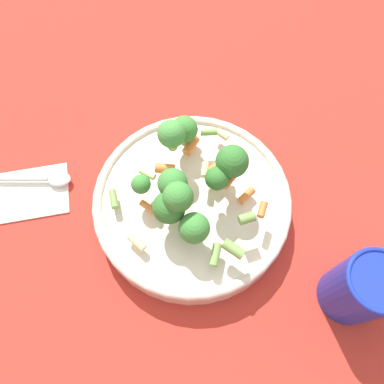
% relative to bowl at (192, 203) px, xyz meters
% --- Properties ---
extents(ground_plane, '(3.00, 3.00, 0.00)m').
position_rel_bowl_xyz_m(ground_plane, '(0.00, 0.00, -0.03)').
color(ground_plane, '#B72D23').
extents(bowl, '(0.29, 0.29, 0.05)m').
position_rel_bowl_xyz_m(bowl, '(0.00, 0.00, 0.00)').
color(bowl, beige).
rests_on(bowl, ground_plane).
extents(pasta_salad, '(0.22, 0.20, 0.09)m').
position_rel_bowl_xyz_m(pasta_salad, '(0.00, -0.00, 0.07)').
color(pasta_salad, '#8CB766').
rests_on(pasta_salad, bowl).
extents(cup, '(0.08, 0.08, 0.11)m').
position_rel_bowl_xyz_m(cup, '(-0.22, -0.11, 0.03)').
color(cup, '#192DAD').
rests_on(cup, ground_plane).
extents(napkin, '(0.13, 0.16, 0.01)m').
position_rel_bowl_xyz_m(napkin, '(0.16, 0.21, -0.02)').
color(napkin, white).
rests_on(napkin, ground_plane).
extents(spoon, '(0.11, 0.17, 0.01)m').
position_rel_bowl_xyz_m(spoon, '(0.17, 0.19, -0.01)').
color(spoon, silver).
rests_on(spoon, napkin).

